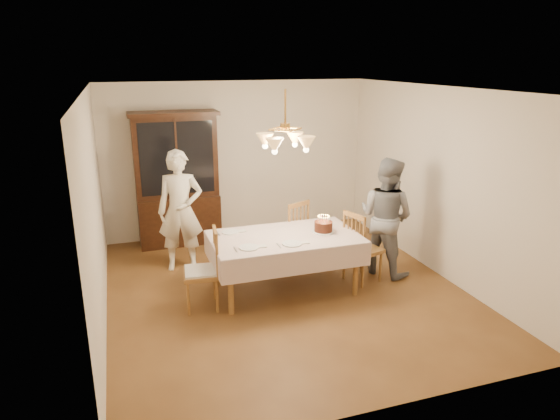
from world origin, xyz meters
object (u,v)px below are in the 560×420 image
object	(u,v)px
chair_far_side	(290,236)
dining_table	(285,241)
china_hutch	(177,181)
elderly_woman	(180,211)
birthday_cake	(323,227)

from	to	relation	value
chair_far_side	dining_table	bearing A→B (deg)	-113.94
china_hutch	elderly_woman	bearing A→B (deg)	-95.20
chair_far_side	birthday_cake	size ratio (longest dim) A/B	3.33
china_hutch	birthday_cake	xyz separation A→B (m)	(1.60, -2.27, -0.21)
chair_far_side	elderly_woman	distance (m)	1.62
birthday_cake	china_hutch	bearing A→B (deg)	125.28
china_hutch	elderly_woman	world-z (taller)	china_hutch
dining_table	elderly_woman	bearing A→B (deg)	135.52
chair_far_side	china_hutch	bearing A→B (deg)	134.06
elderly_woman	birthday_cake	xyz separation A→B (m)	(1.70, -1.16, -0.04)
china_hutch	birthday_cake	world-z (taller)	china_hutch
china_hutch	elderly_woman	xyz separation A→B (m)	(-0.10, -1.10, -0.17)
dining_table	china_hutch	bearing A→B (deg)	115.48
birthday_cake	chair_far_side	bearing A→B (deg)	102.79
china_hutch	dining_table	bearing A→B (deg)	-64.52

